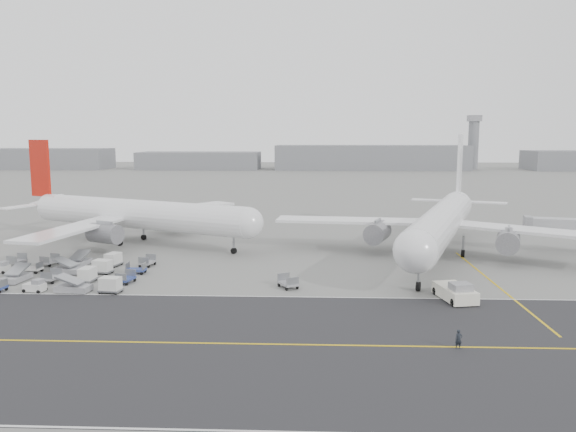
{
  "coord_description": "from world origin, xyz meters",
  "views": [
    {
      "loc": [
        5.46,
        -68.64,
        19.57
      ],
      "look_at": [
        2.15,
        12.0,
        7.98
      ],
      "focal_mm": 35.0,
      "sensor_mm": 36.0,
      "label": 1
    }
  ],
  "objects_px": {
    "control_tower": "(473,141)",
    "airliner_b": "(443,221)",
    "airliner_a": "(132,214)",
    "jet_bridge": "(575,229)",
    "ground_crew_a": "(459,339)",
    "pushback_tug": "(455,292)"
  },
  "relations": [
    {
      "from": "control_tower",
      "to": "airliner_b",
      "type": "xyz_separation_m",
      "value": [
        -73.04,
        -242.35,
        -10.54
      ]
    },
    {
      "from": "airliner_a",
      "to": "control_tower",
      "type": "bearing_deg",
      "value": -4.6
    },
    {
      "from": "jet_bridge",
      "to": "ground_crew_a",
      "type": "bearing_deg",
      "value": -111.53
    },
    {
      "from": "jet_bridge",
      "to": "pushback_tug",
      "type": "bearing_deg",
      "value": -120.38
    },
    {
      "from": "pushback_tug",
      "to": "ground_crew_a",
      "type": "relative_size",
      "value": 4.68
    },
    {
      "from": "airliner_a",
      "to": "ground_crew_a",
      "type": "xyz_separation_m",
      "value": [
        46.35,
        -50.01,
        -4.49
      ]
    },
    {
      "from": "airliner_a",
      "to": "jet_bridge",
      "type": "height_order",
      "value": "airliner_a"
    },
    {
      "from": "control_tower",
      "to": "ground_crew_a",
      "type": "distance_m",
      "value": 295.11
    },
    {
      "from": "ground_crew_a",
      "to": "control_tower",
      "type": "bearing_deg",
      "value": 66.73
    },
    {
      "from": "control_tower",
      "to": "pushback_tug",
      "type": "distance_m",
      "value": 279.04
    },
    {
      "from": "airliner_b",
      "to": "pushback_tug",
      "type": "xyz_separation_m",
      "value": [
        -4.12,
        -25.38,
        -4.72
      ]
    },
    {
      "from": "airliner_b",
      "to": "pushback_tug",
      "type": "distance_m",
      "value": 26.14
    },
    {
      "from": "airliner_b",
      "to": "jet_bridge",
      "type": "xyz_separation_m",
      "value": [
        22.39,
        2.52,
        -1.49
      ]
    },
    {
      "from": "control_tower",
      "to": "airliner_a",
      "type": "xyz_separation_m",
      "value": [
        -127.16,
        -233.41,
        -10.84
      ]
    },
    {
      "from": "control_tower",
      "to": "airliner_b",
      "type": "distance_m",
      "value": 253.34
    },
    {
      "from": "control_tower",
      "to": "pushback_tug",
      "type": "height_order",
      "value": "control_tower"
    },
    {
      "from": "airliner_a",
      "to": "ground_crew_a",
      "type": "height_order",
      "value": "airliner_a"
    },
    {
      "from": "airliner_a",
      "to": "airliner_b",
      "type": "distance_m",
      "value": 54.86
    },
    {
      "from": "airliner_a",
      "to": "jet_bridge",
      "type": "distance_m",
      "value": 76.8
    },
    {
      "from": "control_tower",
      "to": "ground_crew_a",
      "type": "xyz_separation_m",
      "value": [
        -80.81,
        -283.42,
        -15.33
      ]
    },
    {
      "from": "airliner_a",
      "to": "pushback_tug",
      "type": "bearing_deg",
      "value": -100.48
    },
    {
      "from": "jet_bridge",
      "to": "ground_crew_a",
      "type": "xyz_separation_m",
      "value": [
        -30.17,
        -43.58,
        -3.3
      ]
    }
  ]
}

